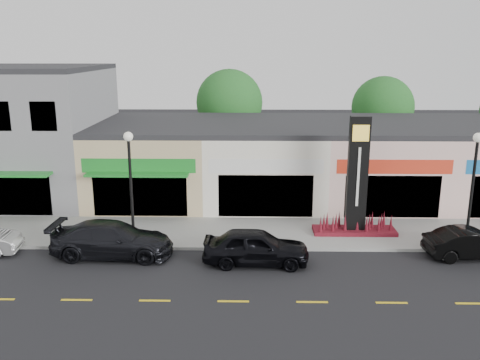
{
  "coord_description": "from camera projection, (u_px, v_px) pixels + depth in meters",
  "views": [
    {
      "loc": [
        -2.41,
        -20.52,
        9.32
      ],
      "look_at": [
        -2.87,
        4.0,
        2.97
      ],
      "focal_mm": 38.0,
      "sensor_mm": 36.0,
      "label": 1
    }
  ],
  "objects": [
    {
      "name": "tree_rear_mid",
      "position": [
        383.0,
        107.0,
        39.65
      ],
      "size": [
        4.8,
        4.8,
        7.29
      ],
      "color": "#382619",
      "rests_on": "ground"
    },
    {
      "name": "lamp_east_near",
      "position": [
        473.0,
        179.0,
        23.55
      ],
      "size": [
        0.44,
        0.44,
        5.47
      ],
      "color": "black",
      "rests_on": "sidewalk"
    },
    {
      "name": "tree_rear_west",
      "position": [
        229.0,
        103.0,
        39.79
      ],
      "size": [
        5.2,
        5.2,
        7.83
      ],
      "color": "#382619",
      "rests_on": "ground"
    },
    {
      "name": "shop_pink_w",
      "position": [
        372.0,
        160.0,
        32.55
      ],
      "size": [
        7.0,
        10.01,
        4.8
      ],
      "color": "beige",
      "rests_on": "ground"
    },
    {
      "name": "sidewalk",
      "position": [
        295.0,
        232.0,
        26.34
      ],
      "size": [
        52.0,
        4.3,
        0.15
      ],
      "primitive_type": "cube",
      "color": "gray",
      "rests_on": "ground"
    },
    {
      "name": "car_dark_sedan",
      "position": [
        112.0,
        239.0,
        23.36
      ],
      "size": [
        2.45,
        5.64,
        1.62
      ],
      "primitive_type": "imported",
      "rotation": [
        0.0,
        0.0,
        1.54
      ],
      "color": "black",
      "rests_on": "ground"
    },
    {
      "name": "car_black_conv",
      "position": [
        472.0,
        243.0,
        23.19
      ],
      "size": [
        1.79,
        4.29,
        1.38
      ],
      "primitive_type": "imported",
      "rotation": [
        0.0,
        0.0,
        1.65
      ],
      "color": "black",
      "rests_on": "ground"
    },
    {
      "name": "car_black_sedan",
      "position": [
        256.0,
        247.0,
        22.52
      ],
      "size": [
        2.02,
        4.75,
        1.6
      ],
      "primitive_type": "imported",
      "rotation": [
        0.0,
        0.0,
        1.54
      ],
      "color": "black",
      "rests_on": "ground"
    },
    {
      "name": "shop_beige",
      "position": [
        155.0,
        159.0,
        32.8
      ],
      "size": [
        7.0,
        10.85,
        4.8
      ],
      "color": "tan",
      "rests_on": "ground"
    },
    {
      "name": "ground",
      "position": [
        304.0,
        269.0,
        22.15
      ],
      "size": [
        120.0,
        120.0,
        0.0
      ],
      "primitive_type": "plane",
      "color": "black",
      "rests_on": "ground"
    },
    {
      "name": "lamp_west_near",
      "position": [
        130.0,
        177.0,
        23.84
      ],
      "size": [
        0.44,
        0.44,
        5.47
      ],
      "color": "black",
      "rests_on": "sidewalk"
    },
    {
      "name": "curb",
      "position": [
        299.0,
        249.0,
        24.17
      ],
      "size": [
        52.0,
        0.2,
        0.15
      ],
      "primitive_type": "cube",
      "color": "gray",
      "rests_on": "ground"
    },
    {
      "name": "shop_cream",
      "position": [
        263.0,
        160.0,
        32.68
      ],
      "size": [
        7.0,
        10.01,
        4.8
      ],
      "color": "white",
      "rests_on": "ground"
    },
    {
      "name": "building_grey_2story",
      "position": [
        7.0,
        132.0,
        32.55
      ],
      "size": [
        12.0,
        10.95,
        8.3
      ],
      "color": "slate",
      "rests_on": "ground"
    },
    {
      "name": "pylon_sign",
      "position": [
        356.0,
        193.0,
        25.59
      ],
      "size": [
        4.2,
        1.3,
        6.0
      ],
      "color": "#520E14",
      "rests_on": "sidewalk"
    }
  ]
}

